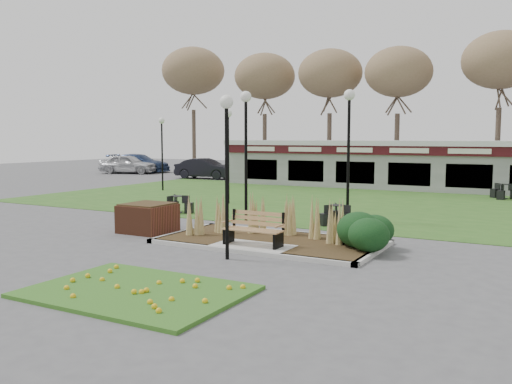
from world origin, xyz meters
The scene contains 19 objects.
ground centered at (0.00, 0.00, 0.00)m, with size 100.00×100.00×0.00m, color #515154.
lawn centered at (0.00, 12.00, 0.01)m, with size 34.00×16.00×0.02m, color #2C5D1D.
flower_bed centered at (0.00, -4.60, 0.07)m, with size 4.20×3.00×0.16m.
planting_bed centered at (1.27, 1.35, 0.37)m, with size 6.75×3.40×1.27m.
park_bench centered at (0.00, 0.25, 0.59)m, with size 1.70×0.66×0.93m.
brick_planter centered at (-4.40, 1.00, 0.48)m, with size 1.50×1.50×0.95m.
food_pavilion centered at (0.00, 19.96, 1.48)m, with size 24.60×3.40×2.90m.
tree_backdrop centered at (0.00, 28.00, 8.36)m, with size 47.24×5.24×10.36m.
lamp_post_near_left centered at (-2.41, 4.00, 3.43)m, with size 0.39×0.39×4.71m.
lamp_post_near_right centered at (-0.02, -1.15, 3.01)m, with size 0.34×0.34×4.13m.
lamp_post_mid_left centered at (-12.74, 12.28, 3.08)m, with size 0.35×0.35×4.23m.
lamp_post_mid_right centered at (0.60, 6.25, 3.51)m, with size 0.40×0.40×4.81m.
lamp_post_far_left centered at (-6.07, 8.75, 3.18)m, with size 0.36×0.36×4.37m.
bistro_set_a centered at (-6.23, 5.00, 0.25)m, with size 1.30×1.24×0.70m.
bistro_set_b centered at (5.05, 17.00, 0.27)m, with size 1.38×1.29×0.74m.
bistro_set_c centered at (0.53, 5.30, 0.25)m, with size 1.19×1.32×0.70m.
car_silver centered at (-24.71, 22.68, 0.83)m, with size 1.95×4.85×1.65m, color silver.
car_black centered at (-15.61, 21.00, 0.76)m, with size 1.61×4.61×1.52m, color black.
car_blue centered at (-25.10, 24.60, 0.81)m, with size 2.27×5.58×1.62m, color navy.
Camera 1 is at (7.11, -12.67, 3.09)m, focal length 38.00 mm.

